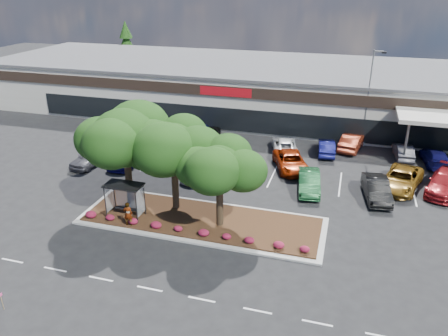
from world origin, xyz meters
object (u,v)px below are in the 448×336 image
(car_0, at_px, (90,157))
(car_1, at_px, (128,155))
(light_pole, at_px, (368,105))
(survey_stake, at_px, (2,299))

(car_0, distance_m, car_1, 3.55)
(light_pole, xyz_separation_m, car_0, (-25.01, -12.92, -3.63))
(survey_stake, bearing_deg, car_0, 108.86)
(survey_stake, distance_m, car_1, 20.55)
(survey_stake, height_order, car_0, car_0)
(survey_stake, distance_m, car_0, 19.96)
(light_pole, xyz_separation_m, survey_stake, (-18.56, -31.80, -3.73))
(light_pole, relative_size, car_0, 2.10)
(light_pole, distance_m, car_1, 24.87)
(car_0, bearing_deg, survey_stake, -66.05)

